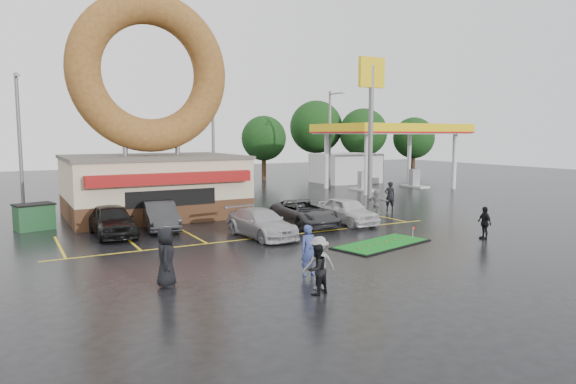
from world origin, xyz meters
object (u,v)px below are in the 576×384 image
shell_sign (371,102)px  car_black (112,220)px  gas_station (370,148)px  car_grey (305,213)px  streetlight_right (330,136)px  car_white (347,211)px  person_cameraman (484,223)px  streetlight_left (19,137)px  person_blue (309,250)px  car_dgrey (160,216)px  donut_shop (152,143)px  car_silver (261,223)px  putting_green (382,244)px  dumpster (34,217)px  streetlight_mid (214,137)px

shell_sign → car_black: shell_sign is taller
gas_station → car_grey: (-16.65, -15.59, -3.00)m
gas_station → streetlight_right: (-4.00, 0.98, 1.08)m
car_white → person_cameraman: size_ratio=2.76×
streetlight_left → person_blue: bearing=-70.2°
car_dgrey → car_white: car_white is taller
streetlight_left → person_blue: size_ratio=5.00×
shell_sign → car_dgrey: bearing=-166.7°
streetlight_left → streetlight_right: size_ratio=1.00×
streetlight_left → car_black: (3.53, -12.57, -4.00)m
person_blue → person_cameraman: (10.61, 1.33, -0.12)m
donut_shop → car_silver: size_ratio=2.88×
streetlight_right → donut_shop: bearing=-154.8°
car_grey → person_cameraman: size_ratio=3.20×
streetlight_right → person_blue: streetlight_right is taller
car_silver → car_grey: 3.93m
streetlight_right → car_dgrey: size_ratio=2.03×
gas_station → streetlight_right: 4.26m
streetlight_left → putting_green: (13.85, -20.58, -4.74)m
gas_station → person_blue: gas_station is taller
shell_sign → putting_green: bearing=-125.9°
car_dgrey → person_cameraman: size_ratio=2.83×
car_dgrey → dumpster: size_ratio=2.47×
gas_station → shell_sign: bearing=-128.1°
car_white → person_cameraman: (3.28, -6.62, 0.05)m
car_dgrey → putting_green: car_dgrey is taller
person_blue → shell_sign: bearing=47.0°
shell_sign → car_silver: shell_sign is taller
streetlight_mid → putting_green: bearing=-90.4°
shell_sign → car_black: bearing=-166.6°
streetlight_mid → dumpster: size_ratio=5.00×
car_dgrey → car_white: 10.20m
donut_shop → streetlight_mid: (7.00, 7.95, 0.32)m
gas_station → streetlight_mid: bearing=-179.9°
gas_station → shell_sign: (-7.00, -8.94, 3.68)m
streetlight_left → putting_green: bearing=-56.1°
person_cameraman → gas_station: bearing=167.9°
car_silver → person_cameraman: person_cameraman is taller
person_cameraman → dumpster: size_ratio=0.87×
car_dgrey → putting_green: bearing=-41.1°
gas_station → car_white: bearing=-131.2°
car_silver → person_cameraman: bearing=-36.9°
car_dgrey → gas_station: bearing=35.4°
streetlight_right → car_dgrey: 24.65m
streetlight_left → person_blue: streetlight_left is taller
donut_shop → streetlight_left: 9.87m
person_cameraman → putting_green: person_cameraman is taller
car_black → dumpster: car_black is taller
donut_shop → car_dgrey: bearing=-100.7°
streetlight_left → car_black: size_ratio=1.97×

